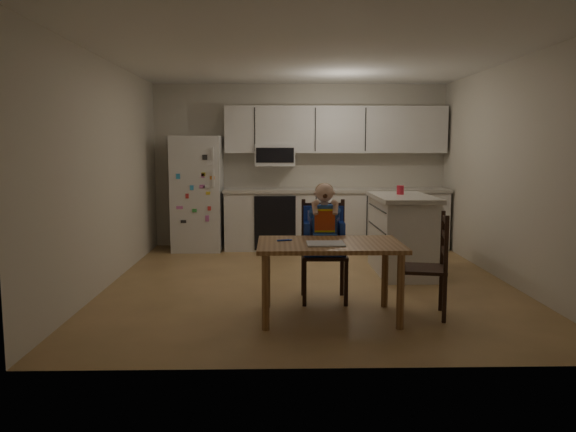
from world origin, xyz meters
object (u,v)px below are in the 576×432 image
at_px(red_cup, 400,190).
at_px(chair_booster, 324,230).
at_px(dining_table, 330,253).
at_px(refrigerator, 198,193).
at_px(chair_side, 433,258).
at_px(kitchen_island, 402,234).

xyz_separation_m(red_cup, chair_booster, (-1.06, -1.32, -0.30)).
bearing_deg(chair_booster, dining_table, -89.04).
relative_size(refrigerator, chair_side, 1.79).
bearing_deg(dining_table, red_cup, 61.39).
distance_m(refrigerator, red_cup, 3.11).
relative_size(refrigerator, kitchen_island, 1.31).
distance_m(kitchen_island, chair_booster, 1.61).
bearing_deg(chair_booster, refrigerator, 121.13).
distance_m(refrigerator, dining_table, 3.85).
xyz_separation_m(chair_booster, chair_side, (0.94, -0.59, -0.18)).
height_order(refrigerator, dining_table, refrigerator).
distance_m(red_cup, chair_side, 1.97).
relative_size(dining_table, chair_booster, 1.08).
xyz_separation_m(kitchen_island, dining_table, (-1.06, -1.81, 0.11)).
bearing_deg(chair_side, dining_table, -76.24).
bearing_deg(kitchen_island, refrigerator, 148.56).
height_order(dining_table, chair_booster, chair_booster).
xyz_separation_m(red_cup, chair_side, (-0.12, -1.91, -0.48)).
bearing_deg(dining_table, chair_side, 1.85).
bearing_deg(chair_side, refrigerator, -131.07).
distance_m(kitchen_island, red_cup, 0.55).
distance_m(dining_table, chair_booster, 0.63).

